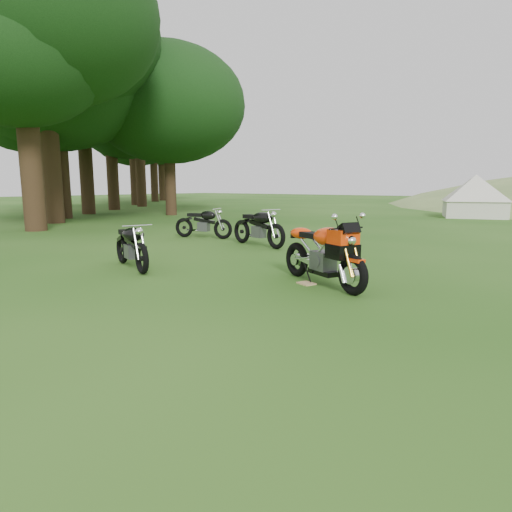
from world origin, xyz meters
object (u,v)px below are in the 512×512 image
Objects in this scene: vintage_moto_a at (131,244)px; vintage_moto_d at (258,226)px; vintage_moto_c at (203,222)px; plywood_board at (306,283)px; tent_left at (475,194)px; sport_motorcycle at (323,248)px.

vintage_moto_d reaches higher than vintage_moto_a.
vintage_moto_d reaches higher than vintage_moto_c.
plywood_board is 4.32m from vintage_moto_d.
tent_left reaches higher than vintage_moto_d.
tent_left is at bearing 56.10° from vintage_moto_c.
sport_motorcycle is at bearing -25.53° from vintage_moto_d.
sport_motorcycle is 17.10m from tent_left.
vintage_moto_a is 0.97× the size of vintage_moto_c.
tent_left reaches higher than vintage_moto_c.
vintage_moto_a is at bearing -77.83° from vintage_moto_c.
vintage_moto_c is (-5.45, 3.19, 0.46)m from plywood_board.
sport_motorcycle is 1.11× the size of vintage_moto_a.
vintage_moto_a is 3.79m from vintage_moto_d.
tent_left is (2.14, 18.07, 0.67)m from vintage_moto_a.
plywood_board is (-0.21, -0.12, -0.56)m from sport_motorcycle.
vintage_moto_c is 0.92× the size of vintage_moto_d.
sport_motorcycle reaches higher than vintage_moto_d.
vintage_moto_c reaches higher than plywood_board.
plywood_board is at bearing -28.49° from vintage_moto_d.
vintage_moto_d is (-3.39, 2.76, -0.06)m from sport_motorcycle.
vintage_moto_d is at bearing -117.02° from tent_left.
plywood_board is 0.15× the size of vintage_moto_c.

